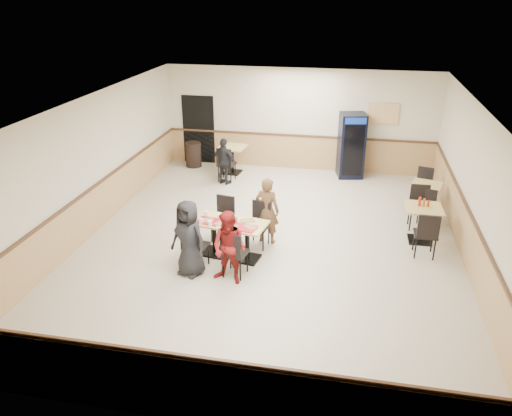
% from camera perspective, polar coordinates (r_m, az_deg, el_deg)
% --- Properties ---
extents(ground, '(10.00, 10.00, 0.00)m').
position_cam_1_polar(ground, '(10.86, 1.58, -4.03)').
color(ground, beige).
rests_on(ground, ground).
extents(room_shell, '(10.00, 10.00, 10.00)m').
position_cam_1_polar(room_shell, '(12.83, 11.40, 2.86)').
color(room_shell, silver).
rests_on(room_shell, ground).
extents(main_table, '(1.56, 0.96, 0.78)m').
position_cam_1_polar(main_table, '(10.12, -2.93, -2.95)').
color(main_table, black).
rests_on(main_table, ground).
extents(main_chairs, '(1.56, 1.90, 0.99)m').
position_cam_1_polar(main_chairs, '(10.15, -3.20, -3.03)').
color(main_chairs, black).
rests_on(main_chairs, ground).
extents(diner_woman_left, '(0.86, 0.71, 1.52)m').
position_cam_1_polar(diner_woman_left, '(9.49, -7.70, -3.45)').
color(diner_woman_left, black).
rests_on(diner_woman_left, ground).
extents(diner_woman_right, '(0.82, 0.71, 1.42)m').
position_cam_1_polar(diner_woman_right, '(9.18, -3.06, -4.59)').
color(diner_woman_right, maroon).
rests_on(diner_woman_right, ground).
extents(diner_man_opposite, '(0.60, 0.45, 1.48)m').
position_cam_1_polar(diner_man_opposite, '(10.61, 1.27, -0.28)').
color(diner_man_opposite, brown).
rests_on(diner_man_opposite, ground).
extents(lone_diner, '(0.83, 0.56, 1.32)m').
position_cam_1_polar(lone_diner, '(13.91, -3.65, 5.32)').
color(lone_diner, black).
rests_on(lone_diner, ground).
extents(tabletop_clutter, '(1.30, 0.66, 0.12)m').
position_cam_1_polar(tabletop_clutter, '(9.93, -3.41, -1.65)').
color(tabletop_clutter, red).
rests_on(tabletop_clutter, main_table).
extents(side_table_near, '(0.76, 0.76, 0.81)m').
position_cam_1_polar(side_table_near, '(11.29, 18.49, -1.16)').
color(side_table_near, black).
rests_on(side_table_near, ground).
extents(side_table_near_chair_south, '(0.48, 0.48, 1.02)m').
position_cam_1_polar(side_table_near_chair_south, '(10.73, 18.82, -2.72)').
color(side_table_near_chair_south, black).
rests_on(side_table_near_chair_south, ground).
extents(side_table_near_chair_north, '(0.48, 0.48, 1.02)m').
position_cam_1_polar(side_table_near_chair_north, '(11.89, 18.17, 0.02)').
color(side_table_near_chair_north, black).
rests_on(side_table_near_chair_north, ground).
extents(side_table_far, '(0.85, 0.85, 0.73)m').
position_cam_1_polar(side_table_far, '(12.82, 18.79, 1.57)').
color(side_table_far, black).
rests_on(side_table_far, ground).
extents(side_table_far_chair_south, '(0.54, 0.54, 0.93)m').
position_cam_1_polar(side_table_far_chair_south, '(12.29, 19.06, 0.45)').
color(side_table_far_chair_south, black).
rests_on(side_table_far_chair_south, ground).
extents(side_table_far_chair_north, '(0.54, 0.54, 0.93)m').
position_cam_1_polar(side_table_far_chair_north, '(13.37, 18.51, 2.42)').
color(side_table_far_chair_north, black).
rests_on(side_table_far_chair_north, ground).
extents(condiment_caddy, '(0.23, 0.06, 0.20)m').
position_cam_1_polar(condiment_caddy, '(11.20, 18.55, 0.62)').
color(condiment_caddy, '#AD2C0C').
rests_on(condiment_caddy, side_table_near).
extents(back_table, '(0.84, 0.84, 0.82)m').
position_cam_1_polar(back_table, '(14.80, -2.74, 6.03)').
color(back_table, black).
rests_on(back_table, ground).
extents(back_table_chair_lone, '(0.53, 0.53, 1.04)m').
position_cam_1_polar(back_table_chair_lone, '(14.20, -3.36, 5.13)').
color(back_table_chair_lone, black).
rests_on(back_table_chair_lone, ground).
extents(pepsi_cooler, '(0.82, 0.83, 1.85)m').
position_cam_1_polar(pepsi_cooler, '(14.66, 10.83, 7.02)').
color(pepsi_cooler, black).
rests_on(pepsi_cooler, ground).
extents(trash_bin, '(0.48, 0.48, 0.76)m').
position_cam_1_polar(trash_bin, '(15.52, -7.16, 6.09)').
color(trash_bin, black).
rests_on(trash_bin, ground).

